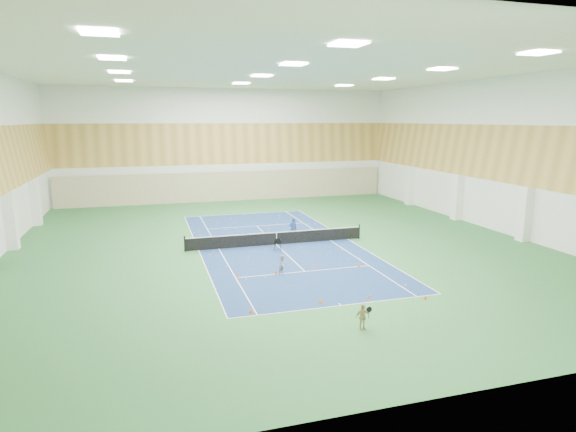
{
  "coord_description": "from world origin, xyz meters",
  "views": [
    {
      "loc": [
        -8.61,
        -32.0,
        8.78
      ],
      "look_at": [
        0.92,
        0.22,
        2.0
      ],
      "focal_mm": 30.0,
      "sensor_mm": 36.0,
      "label": 1
    }
  ],
  "objects": [
    {
      "name": "ground",
      "position": [
        0.0,
        0.0,
        0.0
      ],
      "size": [
        40.0,
        40.0,
        0.0
      ],
      "primitive_type": "plane",
      "color": "#2C6634",
      "rests_on": "ground"
    },
    {
      "name": "room_shell",
      "position": [
        0.0,
        0.0,
        6.0
      ],
      "size": [
        36.0,
        40.0,
        12.0
      ],
      "primitive_type": null,
      "color": "white",
      "rests_on": "ground"
    },
    {
      "name": "wood_cladding",
      "position": [
        0.0,
        0.0,
        8.0
      ],
      "size": [
        36.0,
        40.0,
        8.0
      ],
      "primitive_type": null,
      "color": "tan",
      "rests_on": "room_shell"
    },
    {
      "name": "ceiling_light_grid",
      "position": [
        0.0,
        0.0,
        11.92
      ],
      "size": [
        21.4,
        25.4,
        0.06
      ],
      "primitive_type": null,
      "color": "white",
      "rests_on": "room_shell"
    },
    {
      "name": "court_surface",
      "position": [
        0.0,
        0.0,
        0.01
      ],
      "size": [
        10.97,
        23.77,
        0.01
      ],
      "primitive_type": "cube",
      "color": "navy",
      "rests_on": "ground"
    },
    {
      "name": "tennis_balls_scatter",
      "position": [
        0.0,
        0.0,
        0.05
      ],
      "size": [
        10.57,
        22.77,
        0.07
      ],
      "primitive_type": null,
      "color": "yellow",
      "rests_on": "ground"
    },
    {
      "name": "tennis_net",
      "position": [
        0.0,
        0.0,
        0.55
      ],
      "size": [
        12.8,
        0.1,
        1.1
      ],
      "primitive_type": null,
      "color": "black",
      "rests_on": "ground"
    },
    {
      "name": "back_curtain",
      "position": [
        0.0,
        19.75,
        1.6
      ],
      "size": [
        35.4,
        0.16,
        3.2
      ],
      "primitive_type": "cube",
      "color": "#C6B793",
      "rests_on": "ground"
    },
    {
      "name": "coach",
      "position": [
        1.63,
        1.32,
        0.81
      ],
      "size": [
        0.61,
        0.41,
        1.63
      ],
      "primitive_type": "imported",
      "rotation": [
        0.0,
        0.0,
        3.1
      ],
      "color": "navy",
      "rests_on": "ground"
    },
    {
      "name": "child_court",
      "position": [
        -1.36,
        -6.39,
        0.56
      ],
      "size": [
        0.68,
        0.64,
        1.11
      ],
      "primitive_type": "imported",
      "rotation": [
        0.0,
        0.0,
        0.54
      ],
      "color": "#97979F",
      "rests_on": "ground"
    },
    {
      "name": "child_apron",
      "position": [
        -0.16,
        -14.55,
        0.56
      ],
      "size": [
        0.66,
        0.3,
        1.11
      ],
      "primitive_type": "imported",
      "rotation": [
        0.0,
        0.0,
        0.05
      ],
      "color": "tan",
      "rests_on": "ground"
    },
    {
      "name": "ball_cart",
      "position": [
        -0.34,
        -1.51,
        0.4
      ],
      "size": [
        0.53,
        0.53,
        0.8
      ],
      "primitive_type": null,
      "rotation": [
        0.0,
        0.0,
        -0.16
      ],
      "color": "black",
      "rests_on": "ground"
    },
    {
      "name": "cone_svc_a",
      "position": [
        -3.95,
        -6.33,
        0.1
      ],
      "size": [
        0.19,
        0.19,
        0.21
      ],
      "primitive_type": "cone",
      "color": "#FF4B0D",
      "rests_on": "ground"
    },
    {
      "name": "cone_svc_b",
      "position": [
        -1.75,
        -6.31,
        0.11
      ],
      "size": [
        0.2,
        0.2,
        0.22
      ],
      "primitive_type": "cone",
      "color": "#F1470C",
      "rests_on": "ground"
    },
    {
      "name": "cone_svc_c",
      "position": [
        0.8,
        -5.86,
        0.1
      ],
      "size": [
        0.19,
        0.19,
        0.21
      ],
      "primitive_type": "cone",
      "color": "#FF640D",
      "rests_on": "ground"
    },
    {
      "name": "cone_svc_d",
      "position": [
        3.45,
        -6.37,
        0.12
      ],
      "size": [
        0.22,
        0.22,
        0.24
      ],
      "primitive_type": "cone",
      "color": "#EF560C",
      "rests_on": "ground"
    },
    {
      "name": "cone_base_a",
      "position": [
        -4.32,
        -11.51,
        0.11
      ],
      "size": [
        0.2,
        0.2,
        0.22
      ],
      "primitive_type": "cone",
      "color": "#DC560B",
      "rests_on": "ground"
    },
    {
      "name": "cone_base_b",
      "position": [
        -0.85,
        -11.35,
        0.11
      ],
      "size": [
        0.21,
        0.21,
        0.23
      ],
      "primitive_type": "cone",
      "color": "#E85E0C",
      "rests_on": "ground"
    },
    {
      "name": "cone_base_c",
      "position": [
        1.61,
        -11.49,
        0.09
      ],
      "size": [
        0.17,
        0.17,
        0.19
      ],
      "primitive_type": "cone",
      "color": "#FF460D",
      "rests_on": "ground"
    },
    {
      "name": "cone_base_d",
      "position": [
        4.35,
        -12.27,
        0.1
      ],
      "size": [
        0.18,
        0.18,
        0.2
      ],
      "primitive_type": "cone",
      "color": "#FF4C0D",
      "rests_on": "ground"
    }
  ]
}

